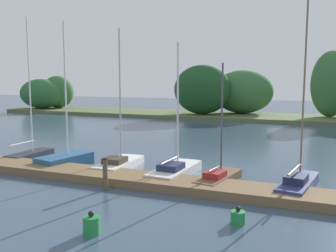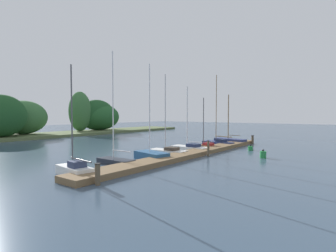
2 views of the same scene
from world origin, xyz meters
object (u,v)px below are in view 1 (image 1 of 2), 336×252
(sailboat_5, at_px, (219,177))
(sailboat_6, at_px, (299,182))
(sailboat_4, at_px, (176,169))
(channel_buoy_1, at_px, (91,225))
(channel_buoy_0, at_px, (238,217))
(sailboat_3, at_px, (120,162))
(mooring_piling_1, at_px, (105,174))
(sailboat_1, at_px, (32,153))
(sailboat_2, at_px, (67,159))

(sailboat_5, bearing_deg, sailboat_6, -77.25)
(sailboat_4, relative_size, channel_buoy_1, 8.67)
(sailboat_4, bearing_deg, channel_buoy_0, -137.43)
(sailboat_3, relative_size, sailboat_5, 1.35)
(sailboat_3, height_order, channel_buoy_1, sailboat_3)
(sailboat_3, height_order, mooring_piling_1, sailboat_3)
(sailboat_1, distance_m, sailboat_3, 5.67)
(channel_buoy_0, bearing_deg, sailboat_6, 69.68)
(sailboat_4, distance_m, channel_buoy_0, 5.87)
(sailboat_6, relative_size, mooring_piling_1, 5.97)
(sailboat_2, xyz_separation_m, sailboat_3, (2.75, 0.53, -0.06))
(sailboat_3, height_order, sailboat_6, sailboat_6)
(sailboat_1, relative_size, sailboat_5, 1.53)
(sailboat_4, distance_m, channel_buoy_1, 6.87)
(channel_buoy_0, relative_size, channel_buoy_1, 0.78)
(sailboat_6, distance_m, channel_buoy_1, 8.40)
(sailboat_2, bearing_deg, sailboat_5, -79.30)
(mooring_piling_1, height_order, channel_buoy_1, mooring_piling_1)
(sailboat_3, bearing_deg, sailboat_4, -96.63)
(mooring_piling_1, bearing_deg, sailboat_4, 59.06)
(sailboat_5, bearing_deg, sailboat_2, 98.05)
(sailboat_3, xyz_separation_m, sailboat_4, (3.05, -0.24, 0.01))
(sailboat_6, bearing_deg, sailboat_4, 96.10)
(sailboat_2, relative_size, channel_buoy_0, 13.21)
(sailboat_2, height_order, sailboat_6, sailboat_6)
(sailboat_5, xyz_separation_m, sailboat_6, (3.15, 0.18, 0.07))
(sailboat_4, distance_m, mooring_piling_1, 3.59)
(sailboat_3, height_order, channel_buoy_0, sailboat_3)
(sailboat_5, bearing_deg, channel_buoy_0, -149.12)
(channel_buoy_0, bearing_deg, sailboat_4, 129.37)
(sailboat_4, xyz_separation_m, channel_buoy_1, (0.04, -6.87, -0.03))
(sailboat_2, xyz_separation_m, mooring_piling_1, (3.97, -2.77, 0.29))
(sailboat_2, distance_m, sailboat_5, 7.95)
(sailboat_5, relative_size, channel_buoy_0, 9.26)
(sailboat_6, relative_size, channel_buoy_0, 14.10)
(channel_buoy_1, bearing_deg, sailboat_2, 131.62)
(sailboat_5, height_order, mooring_piling_1, sailboat_5)
(sailboat_2, distance_m, sailboat_4, 5.81)
(sailboat_2, xyz_separation_m, channel_buoy_0, (9.53, -4.24, -0.15))
(sailboat_5, height_order, channel_buoy_1, sailboat_5)
(sailboat_2, relative_size, sailboat_6, 0.94)
(sailboat_4, bearing_deg, sailboat_5, -99.84)
(sailboat_5, xyz_separation_m, channel_buoy_1, (-2.10, -6.38, 0.00))
(sailboat_2, xyz_separation_m, sailboat_5, (7.94, -0.20, -0.08))
(sailboat_3, relative_size, mooring_piling_1, 5.27)
(sailboat_6, relative_size, channel_buoy_1, 11.07)
(sailboat_1, bearing_deg, sailboat_2, -104.26)
(sailboat_1, height_order, sailboat_5, sailboat_1)
(sailboat_4, bearing_deg, sailboat_6, -90.22)
(sailboat_5, xyz_separation_m, mooring_piling_1, (-3.98, -2.57, 0.37))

